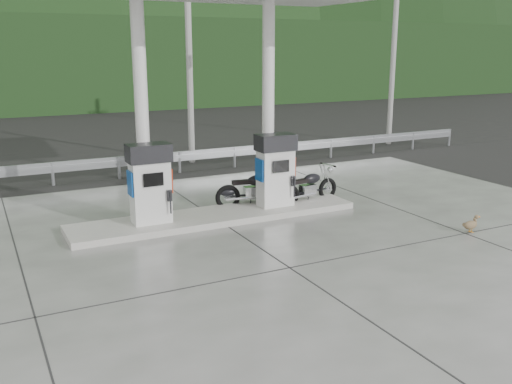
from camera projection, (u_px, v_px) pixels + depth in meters
name	position (u px, v px, depth m)	size (l,w,h in m)	color
ground	(265.00, 252.00, 11.54)	(160.00, 160.00, 0.00)	black
forecourt_apron	(265.00, 252.00, 11.54)	(18.00, 14.00, 0.02)	slate
pump_island	(217.00, 216.00, 13.68)	(7.00, 1.40, 0.15)	#A29F97
gas_pump_left	(150.00, 184.00, 12.74)	(0.95, 0.55, 1.80)	silver
gas_pump_right	(275.00, 170.00, 14.14)	(0.95, 0.55, 1.80)	silver
canopy_column_left	(142.00, 110.00, 12.70)	(0.30, 0.30, 5.00)	white
canopy_column_right	(268.00, 104.00, 14.10)	(0.30, 0.30, 5.00)	white
guardrail	(149.00, 154.00, 18.29)	(26.00, 0.16, 1.42)	#96999D
road	(124.00, 158.00, 21.49)	(60.00, 7.00, 0.01)	black
utility_pole_b	(189.00, 48.00, 19.65)	(0.22, 0.22, 8.00)	gray
utility_pole_c	(394.00, 48.00, 23.59)	(0.22, 0.22, 8.00)	gray
tree_band	(49.00, 64.00, 36.76)	(80.00, 6.00, 6.00)	black
forested_hills	(15.00, 85.00, 63.45)	(100.00, 40.00, 140.00)	black
motorcycle_left	(255.00, 190.00, 14.64)	(1.94, 0.61, 0.92)	black
motorcycle_right	(309.00, 188.00, 15.01)	(1.81, 0.57, 0.86)	black
duck	(470.00, 225.00, 12.69)	(0.45, 0.13, 0.33)	brown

